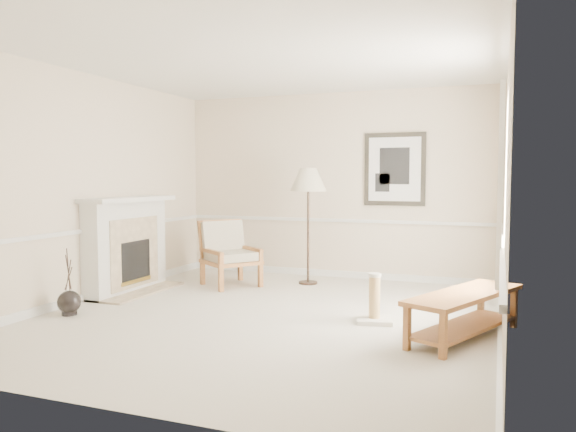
{
  "coord_description": "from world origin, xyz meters",
  "views": [
    {
      "loc": [
        2.45,
        -5.79,
        1.59
      ],
      "look_at": [
        -0.01,
        0.7,
        1.1
      ],
      "focal_mm": 35.0,
      "sensor_mm": 36.0,
      "label": 1
    }
  ],
  "objects_px": {
    "floor_lamp": "(308,183)",
    "scratching_post": "(374,307)",
    "floor_vase": "(69,303)",
    "armchair": "(228,250)",
    "bench": "(464,308)"
  },
  "relations": [
    {
      "from": "floor_lamp",
      "to": "scratching_post",
      "type": "xyz_separation_m",
      "value": [
        1.39,
        -1.83,
        -1.33
      ]
    },
    {
      "from": "floor_vase",
      "to": "armchair",
      "type": "distance_m",
      "value": 2.48
    },
    {
      "from": "scratching_post",
      "to": "bench",
      "type": "bearing_deg",
      "value": -17.06
    },
    {
      "from": "armchair",
      "to": "floor_lamp",
      "type": "distance_m",
      "value": 1.54
    },
    {
      "from": "floor_vase",
      "to": "floor_lamp",
      "type": "relative_size",
      "value": 0.45
    },
    {
      "from": "floor_lamp",
      "to": "bench",
      "type": "relative_size",
      "value": 1.03
    },
    {
      "from": "floor_vase",
      "to": "scratching_post",
      "type": "xyz_separation_m",
      "value": [
        3.34,
        0.94,
        0.03
      ]
    },
    {
      "from": "scratching_post",
      "to": "floor_vase",
      "type": "bearing_deg",
      "value": -164.37
    },
    {
      "from": "floor_vase",
      "to": "armchair",
      "type": "bearing_deg",
      "value": 69.08
    },
    {
      "from": "floor_vase",
      "to": "floor_lamp",
      "type": "height_order",
      "value": "floor_lamp"
    },
    {
      "from": "floor_lamp",
      "to": "floor_vase",
      "type": "bearing_deg",
      "value": -125.28
    },
    {
      "from": "bench",
      "to": "scratching_post",
      "type": "height_order",
      "value": "scratching_post"
    },
    {
      "from": "bench",
      "to": "scratching_post",
      "type": "bearing_deg",
      "value": 162.94
    },
    {
      "from": "floor_lamp",
      "to": "scratching_post",
      "type": "distance_m",
      "value": 2.65
    },
    {
      "from": "armchair",
      "to": "scratching_post",
      "type": "xyz_separation_m",
      "value": [
        2.47,
        -1.35,
        -0.34
      ]
    }
  ]
}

